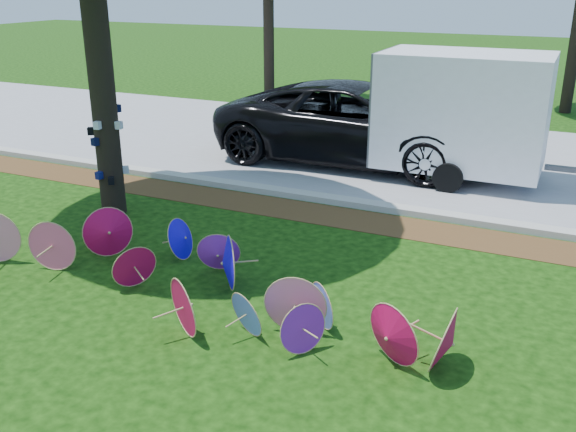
% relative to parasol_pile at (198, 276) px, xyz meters
% --- Properties ---
extents(ground, '(90.00, 90.00, 0.00)m').
position_rel_parasol_pile_xyz_m(ground, '(0.22, -0.77, -0.37)').
color(ground, black).
rests_on(ground, ground).
extents(mulch_strip, '(90.00, 1.00, 0.01)m').
position_rel_parasol_pile_xyz_m(mulch_strip, '(0.22, 3.73, -0.36)').
color(mulch_strip, '#472D16').
rests_on(mulch_strip, ground).
extents(curb, '(90.00, 0.30, 0.12)m').
position_rel_parasol_pile_xyz_m(curb, '(0.22, 4.43, -0.31)').
color(curb, '#B7B5AD').
rests_on(curb, ground).
extents(street, '(90.00, 8.00, 0.01)m').
position_rel_parasol_pile_xyz_m(street, '(0.22, 8.58, -0.36)').
color(street, gray).
rests_on(street, ground).
extents(parasol_pile, '(7.31, 2.48, 0.83)m').
position_rel_parasol_pile_xyz_m(parasol_pile, '(0.00, 0.00, 0.00)').
color(parasol_pile, '#C20A43').
rests_on(parasol_pile, ground).
extents(black_van, '(6.53, 3.17, 1.79)m').
position_rel_parasol_pile_xyz_m(black_van, '(-0.36, 7.41, 0.53)').
color(black_van, black).
rests_on(black_van, ground).
extents(cargo_trailer, '(3.33, 2.13, 2.92)m').
position_rel_parasol_pile_xyz_m(cargo_trailer, '(2.00, 7.04, 1.09)').
color(cargo_trailer, white).
rests_on(cargo_trailer, ground).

